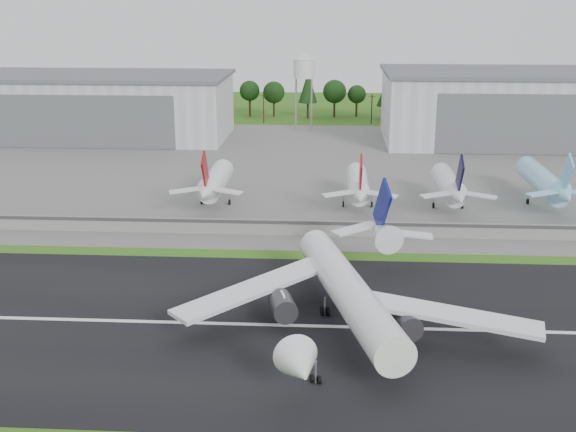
# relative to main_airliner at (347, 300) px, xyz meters

# --- Properties ---
(ground) EXTENTS (600.00, 600.00, 0.00)m
(ground) POSITION_rel_main_airliner_xyz_m (-8.73, -9.58, -4.89)
(ground) COLOR #2B5F16
(ground) RESTS_ON ground
(runway) EXTENTS (320.00, 60.00, 0.10)m
(runway) POSITION_rel_main_airliner_xyz_m (-8.73, 0.42, -4.84)
(runway) COLOR black
(runway) RESTS_ON ground
(runway_centerline) EXTENTS (220.00, 1.00, 0.02)m
(runway_centerline) POSITION_rel_main_airliner_xyz_m (-8.73, 0.42, -4.78)
(runway_centerline) COLOR white
(runway_centerline) RESTS_ON runway
(apron) EXTENTS (320.00, 150.00, 0.10)m
(apron) POSITION_rel_main_airliner_xyz_m (-8.73, 110.42, -4.84)
(apron) COLOR slate
(apron) RESTS_ON ground
(blast_fence) EXTENTS (240.00, 0.61, 3.50)m
(blast_fence) POSITION_rel_main_airliner_xyz_m (-8.73, 45.41, -3.09)
(blast_fence) COLOR gray
(blast_fence) RESTS_ON ground
(hangar_west) EXTENTS (97.00, 44.00, 23.20)m
(hangar_west) POSITION_rel_main_airliner_xyz_m (-88.73, 155.34, 6.74)
(hangar_west) COLOR silver
(hangar_west) RESTS_ON ground
(hangar_east) EXTENTS (102.00, 47.00, 25.20)m
(hangar_east) POSITION_rel_main_airliner_xyz_m (66.27, 155.34, 7.73)
(hangar_east) COLOR silver
(hangar_east) RESTS_ON ground
(water_tower) EXTENTS (8.40, 8.40, 29.40)m
(water_tower) POSITION_rel_main_airliner_xyz_m (-13.73, 175.42, 19.66)
(water_tower) COLOR #99999E
(water_tower) RESTS_ON ground
(utility_poles) EXTENTS (230.00, 3.00, 12.00)m
(utility_poles) POSITION_rel_main_airliner_xyz_m (-8.73, 190.42, -4.89)
(utility_poles) COLOR black
(utility_poles) RESTS_ON ground
(treeline) EXTENTS (320.00, 16.00, 22.00)m
(treeline) POSITION_rel_main_airliner_xyz_m (-8.73, 205.42, -4.89)
(treeline) COLOR black
(treeline) RESTS_ON ground
(main_airliner) EXTENTS (55.41, 58.50, 18.17)m
(main_airliner) POSITION_rel_main_airliner_xyz_m (0.00, 0.00, 0.00)
(main_airliner) COLOR white
(main_airliner) RESTS_ON runway
(parked_jet_red_a) EXTENTS (7.36, 31.29, 16.58)m
(parked_jet_red_a) POSITION_rel_main_airliner_xyz_m (-31.47, 66.97, 1.19)
(parked_jet_red_a) COLOR white
(parked_jet_red_a) RESTS_ON ground
(parked_jet_red_b) EXTENTS (7.36, 31.29, 16.38)m
(parked_jet_red_b) POSITION_rel_main_airliner_xyz_m (3.84, 66.93, 1.00)
(parked_jet_red_b) COLOR white
(parked_jet_red_b) RESTS_ON ground
(parked_jet_navy) EXTENTS (7.36, 31.29, 16.50)m
(parked_jet_navy) POSITION_rel_main_airliner_xyz_m (25.90, 66.95, 1.11)
(parked_jet_navy) COLOR silver
(parked_jet_navy) RESTS_ON ground
(parked_jet_skyblue) EXTENTS (7.36, 37.29, 16.66)m
(parked_jet_skyblue) POSITION_rel_main_airliner_xyz_m (49.89, 71.98, 1.21)
(parked_jet_skyblue) COLOR #8DD2F4
(parked_jet_skyblue) RESTS_ON ground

